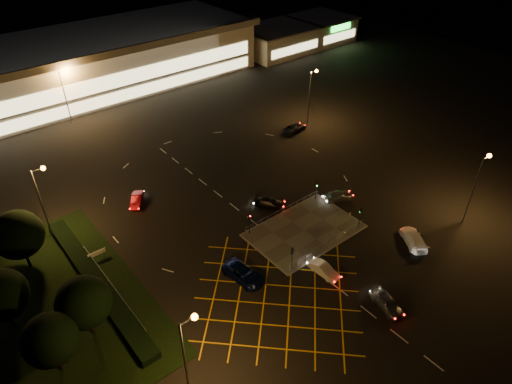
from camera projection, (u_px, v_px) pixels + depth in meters
ground at (283, 230)px, 60.04m from camera, size 180.00×180.00×0.00m
pedestrian_island at (304, 231)px, 59.77m from camera, size 14.00×9.00×0.12m
grass_verge at (54, 307)px, 49.44m from camera, size 18.00×30.00×0.08m
hedge at (97, 282)px, 51.74m from camera, size 2.00×26.00×1.00m
supermarket at (88, 63)px, 96.14m from camera, size 72.00×26.50×10.50m
retail_unit_a at (277, 40)px, 115.92m from camera, size 18.80×14.80×6.35m
retail_unit_b at (321, 28)px, 124.12m from camera, size 14.80×14.80×6.35m
streetlight_sw at (188, 348)px, 37.58m from camera, size 1.78×0.56×10.03m
streetlight_se at (478, 180)px, 57.87m from camera, size 1.78×0.56×10.03m
streetlight_nw at (42, 193)px, 55.52m from camera, size 1.78×0.56×10.03m
streetlight_ne at (311, 89)px, 81.43m from camera, size 1.78×0.56×10.03m
streetlight_far_left at (66, 89)px, 81.68m from camera, size 1.78×0.56×10.03m
streetlight_far_right at (237, 42)px, 103.48m from camera, size 1.78×0.56×10.03m
signal_sw at (292, 254)px, 52.83m from camera, size 0.28×0.30×3.15m
signal_se at (360, 214)px, 58.99m from camera, size 0.28×0.30×3.15m
signal_nw at (250, 220)px, 57.88m from camera, size 0.28×0.30×3.15m
signal_ne at (316, 186)px, 64.04m from camera, size 0.28×0.30×3.15m
tree_a at (50, 340)px, 40.86m from camera, size 5.04×5.04×6.86m
tree_b at (1, 295)px, 44.72m from camera, size 5.40×5.40×7.35m
tree_c at (18, 235)px, 51.65m from camera, size 5.76×5.76×7.84m
tree_e at (84, 302)px, 44.00m from camera, size 5.40×5.40×7.35m
car_near_silver at (387, 302)px, 49.02m from camera, size 2.76×4.65×1.49m
car_queue_white at (324, 270)px, 53.13m from camera, size 1.57×4.02×1.30m
car_left_blue at (244, 274)px, 52.44m from camera, size 3.20×5.74×1.52m
car_far_dkgrey at (269, 203)px, 63.81m from camera, size 4.02×4.34×1.22m
car_right_silver at (338, 196)px, 65.07m from camera, size 4.35×2.95×1.37m
car_circ_red at (137, 200)px, 64.30m from camera, size 3.46×4.00×1.30m
car_east_grey at (295, 128)px, 82.07m from camera, size 5.03×2.68×1.35m
car_approach_white at (414, 239)px, 57.44m from camera, size 4.56×5.52×1.51m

